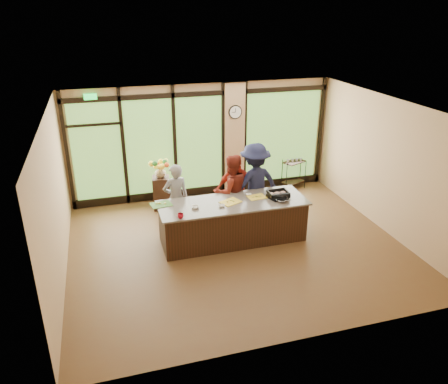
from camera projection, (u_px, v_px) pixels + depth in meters
floor at (237, 246)px, 9.43m from camera, size 7.00×7.00×0.00m
ceiling at (239, 108)px, 8.25m from camera, size 7.00×7.00×0.00m
back_wall at (203, 141)px, 11.49m from camera, size 7.00×0.00×7.00m
left_wall at (55, 202)px, 7.94m from camera, size 0.00×6.00×6.00m
right_wall at (387, 166)px, 9.74m from camera, size 0.00×6.00×6.00m
window_wall at (209, 145)px, 11.53m from camera, size 6.90×0.12×3.00m
island_base at (233, 222)px, 9.52m from camera, size 3.10×1.00×0.88m
countertop at (233, 203)px, 9.34m from camera, size 3.20×1.10×0.04m
wall_clock at (235, 112)px, 11.29m from camera, size 0.36×0.04×0.36m
cook_left at (176, 198)px, 9.81m from camera, size 0.63×0.46×1.61m
cook_midleft at (231, 191)px, 10.01m from camera, size 0.93×0.77×1.73m
cook_midright at (237, 189)px, 10.21m from camera, size 1.03×0.55×1.67m
cook_right at (255, 183)px, 10.18m from camera, size 1.37×0.95×1.94m
roasting_pan at (278, 196)px, 9.54m from camera, size 0.51×0.44×0.08m
mixing_bowl at (282, 200)px, 9.35m from camera, size 0.34×0.34×0.07m
cutting_board_left at (161, 204)px, 9.21m from camera, size 0.47×0.38×0.01m
cutting_board_center at (231, 202)px, 9.33m from camera, size 0.51×0.46×0.01m
cutting_board_right at (257, 197)px, 9.56m from camera, size 0.41×0.32×0.01m
prep_bowl_near at (195, 207)px, 9.04m from camera, size 0.20×0.20×0.05m
prep_bowl_mid at (222, 206)px, 9.11m from camera, size 0.15×0.15×0.04m
prep_bowl_far at (249, 195)px, 9.66m from camera, size 0.15×0.15×0.03m
red_ramekin at (181, 216)px, 8.61m from camera, size 0.13×0.13×0.10m
flower_stand at (162, 193)px, 11.05m from camera, size 0.48×0.48×0.85m
flower_vase at (160, 172)px, 10.83m from camera, size 0.33×0.33×0.29m
bar_cart at (294, 170)px, 12.31m from camera, size 0.72×0.58×0.85m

